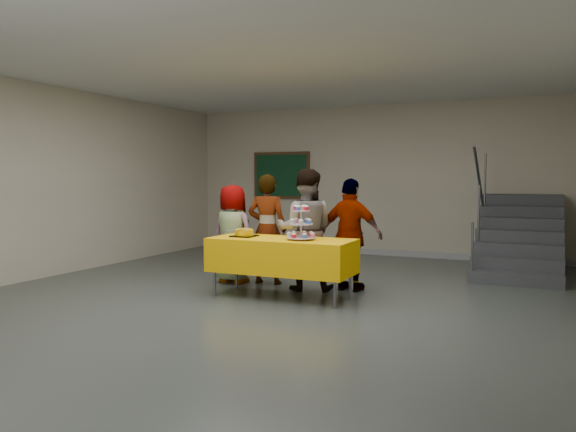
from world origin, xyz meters
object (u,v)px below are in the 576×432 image
at_px(schoolchild_a, 233,234).
at_px(schoolchild_c, 305,230).
at_px(bear_cake, 244,232).
at_px(schoolchild_d, 351,235).
at_px(noticeboard, 281,175).
at_px(schoolchild_b, 267,229).
at_px(bake_table, 282,255).
at_px(cupcake_stand, 301,226).
at_px(staircase, 520,242).

relative_size(schoolchild_a, schoolchild_c, 0.87).
bearing_deg(bear_cake, schoolchild_d, 31.99).
xyz_separation_m(bear_cake, noticeboard, (-1.52, 4.36, 0.77)).
bearing_deg(schoolchild_d, schoolchild_b, 6.41).
bearing_deg(schoolchild_a, bake_table, 157.71).
xyz_separation_m(schoolchild_a, schoolchild_c, (1.19, -0.05, 0.11)).
relative_size(bake_table, cupcake_stand, 4.22).
height_order(bake_table, schoolchild_d, schoolchild_d).
bearing_deg(schoolchild_b, cupcake_stand, 129.53).
xyz_separation_m(bake_table, staircase, (2.73, 3.53, -0.07)).
distance_m(bake_table, schoolchild_b, 1.00).
height_order(cupcake_stand, noticeboard, noticeboard).
height_order(bake_table, noticeboard, noticeboard).
distance_m(bake_table, cupcake_stand, 0.48).
bearing_deg(cupcake_stand, noticeboard, 118.23).
bearing_deg(bake_table, schoolchild_a, 150.47).
bearing_deg(schoolchild_b, schoolchild_c, 155.45).
xyz_separation_m(cupcake_stand, staircase, (2.44, 3.56, -0.45)).
distance_m(schoolchild_a, staircase, 4.81).
bearing_deg(schoolchild_c, bake_table, 63.74).
height_order(bear_cake, staircase, staircase).
relative_size(cupcake_stand, bear_cake, 1.24).
xyz_separation_m(cupcake_stand, noticeboard, (-2.36, 4.40, 0.66)).
bearing_deg(cupcake_stand, schoolchild_d, 63.98).
distance_m(bear_cake, schoolchild_d, 1.46).
xyz_separation_m(cupcake_stand, schoolchild_d, (0.40, 0.81, -0.17)).
bearing_deg(bake_table, noticeboard, 115.39).
bearing_deg(schoolchild_a, schoolchild_b, -156.27).
xyz_separation_m(schoolchild_b, staircase, (3.33, 2.76, -0.32)).
xyz_separation_m(cupcake_stand, schoolchild_c, (-0.19, 0.60, -0.11)).
bearing_deg(schoolchild_c, schoolchild_b, -32.74).
xyz_separation_m(bear_cake, schoolchild_b, (-0.04, 0.77, -0.02)).
bearing_deg(schoolchild_a, schoolchild_d, -167.73).
relative_size(schoolchild_b, schoolchild_c, 0.96).
bearing_deg(staircase, cupcake_stand, -124.40).
relative_size(bear_cake, schoolchild_a, 0.25).
xyz_separation_m(schoolchild_c, staircase, (2.63, 2.96, -0.35)).
distance_m(cupcake_stand, schoolchild_a, 1.55).
height_order(bear_cake, schoolchild_c, schoolchild_c).
bearing_deg(schoolchild_c, staircase, -148.09).
xyz_separation_m(bake_table, cupcake_stand, (0.29, -0.03, 0.39)).
relative_size(bake_table, bear_cake, 5.25).
bearing_deg(bear_cake, staircase, 47.05).
xyz_separation_m(cupcake_stand, bear_cake, (-0.84, 0.04, -0.11)).
bearing_deg(schoolchild_c, noticeboard, -76.77).
relative_size(bear_cake, staircase, 0.15).
xyz_separation_m(schoolchild_a, schoolchild_b, (0.50, 0.15, 0.08)).
distance_m(bear_cake, staircase, 4.83).
xyz_separation_m(bake_table, schoolchild_b, (-0.60, 0.77, 0.25)).
relative_size(bake_table, schoolchild_b, 1.17).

